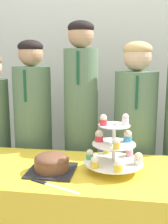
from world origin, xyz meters
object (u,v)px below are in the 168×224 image
at_px(student_1, 34,146).
at_px(student_2, 81,138).
at_px(student_3, 134,152).
at_px(cake_knife, 47,184).
at_px(round_cake, 52,163).
at_px(cupcake_stand, 114,148).

relative_size(student_1, student_2, 0.92).
bearing_deg(student_3, cake_knife, -121.23).
bearing_deg(round_cake, student_1, 117.79).
distance_m(student_1, student_2, 0.38).
bearing_deg(round_cake, student_3, 50.87).
bearing_deg(round_cake, cupcake_stand, 9.90).
bearing_deg(student_3, cupcake_stand, -103.70).
bearing_deg(cake_knife, student_2, 109.26).
relative_size(round_cake, student_3, 0.17).
height_order(round_cake, student_1, student_1).
distance_m(cake_knife, student_1, 0.80).
bearing_deg(student_3, student_2, -180.00).
bearing_deg(cake_knife, round_cake, 119.87).
bearing_deg(student_2, student_1, 180.00).
height_order(cake_knife, student_3, student_3).
xyz_separation_m(round_cake, student_1, (-0.30, 0.57, -0.10)).
bearing_deg(student_3, student_1, -180.00).
xyz_separation_m(cake_knife, student_3, (0.44, 0.73, -0.06)).
bearing_deg(cake_knife, student_1, 136.77).
relative_size(round_cake, student_2, 0.15).
bearing_deg(cupcake_stand, round_cake, -170.10).
distance_m(round_cake, student_1, 0.65).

